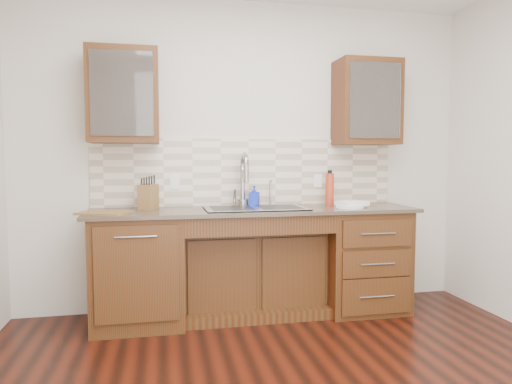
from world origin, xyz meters
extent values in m
cube|color=beige|center=(0.00, 1.80, 1.35)|extent=(4.00, 0.10, 2.70)
cube|color=#593014|center=(-0.95, 1.44, 0.44)|extent=(0.70, 0.62, 0.88)
cube|color=#593014|center=(0.00, 1.53, 0.35)|extent=(1.20, 0.44, 0.70)
cube|color=#593014|center=(0.95, 1.44, 0.44)|extent=(0.70, 0.62, 0.88)
cube|color=#84705B|center=(0.00, 1.43, 0.90)|extent=(2.70, 0.65, 0.03)
cube|color=beige|center=(0.00, 1.74, 1.21)|extent=(2.70, 0.02, 0.59)
cube|color=#9E9EA5|center=(0.00, 1.41, 0.83)|extent=(0.84, 0.46, 0.19)
cylinder|color=#999993|center=(-0.07, 1.64, 1.11)|extent=(0.04, 0.04, 0.40)
cylinder|color=#999993|center=(0.18, 1.65, 1.03)|extent=(0.02, 0.02, 0.24)
cube|color=#593014|center=(-1.05, 1.58, 1.83)|extent=(0.55, 0.34, 0.75)
cube|color=#593014|center=(1.05, 1.58, 1.83)|extent=(0.55, 0.34, 0.75)
cube|color=white|center=(-0.65, 1.73, 1.12)|extent=(0.08, 0.01, 0.12)
cube|color=white|center=(0.65, 1.73, 1.12)|extent=(0.08, 0.01, 0.12)
imported|color=#1630CF|center=(0.03, 1.63, 1.00)|extent=(0.11, 0.11, 0.18)
cylinder|color=#B2301A|center=(0.72, 1.59, 1.05)|extent=(0.09, 0.09, 0.28)
cylinder|color=white|center=(0.79, 1.32, 0.92)|extent=(0.29, 0.29, 0.01)
cube|color=silver|center=(0.82, 1.35, 0.94)|extent=(0.28, 0.23, 0.04)
cube|color=olive|center=(-0.87, 1.56, 1.01)|extent=(0.17, 0.21, 0.20)
cube|color=#A55A27|center=(-1.19, 1.29, 0.92)|extent=(0.43, 0.37, 0.02)
imported|color=white|center=(-1.19, 1.58, 1.78)|extent=(0.15, 0.15, 0.11)
imported|color=white|center=(-0.98, 1.58, 1.77)|extent=(0.10, 0.10, 0.09)
imported|color=white|center=(0.98, 1.58, 1.77)|extent=(0.13, 0.13, 0.10)
imported|color=white|center=(1.17, 1.58, 1.77)|extent=(0.12, 0.12, 0.09)
camera|label=1|loc=(-0.76, -2.27, 1.33)|focal=32.00mm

